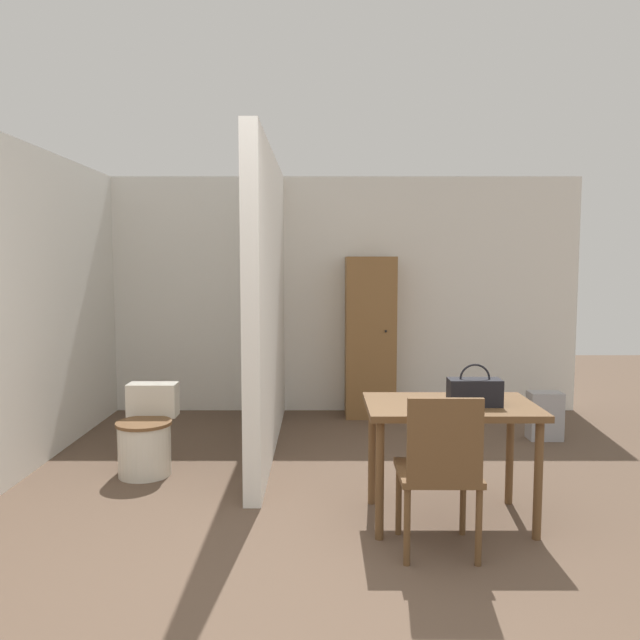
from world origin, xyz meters
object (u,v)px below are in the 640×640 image
Objects in this scene: toilet at (145,437)px; wooden_chair at (438,468)px; handbag at (473,391)px; wooden_cabinet at (369,337)px; space_heater at (543,416)px; dining_table at (449,419)px.

wooden_chair is at bearing -34.52° from toilet.
handbag is (2.25, -0.94, 0.55)m from toilet.
wooden_cabinet is at bearing 98.59° from handbag.
handbag is at bearing -121.00° from space_heater.
dining_table is 3.27× the size of handbag.
space_heater is (3.36, 0.90, -0.06)m from toilet.
wooden_chair is at bearing -87.64° from wooden_cabinet.
space_heater is (1.52, -0.89, -0.61)m from wooden_cabinet.
space_heater is at bearing -30.34° from wooden_cabinet.
wooden_chair reaches higher than space_heater.
wooden_cabinet reaches higher than wooden_chair.
wooden_cabinet is (-0.41, 2.73, 0.00)m from handbag.
wooden_cabinet is at bearing 95.99° from dining_table.
handbag is 2.23m from space_heater.
wooden_chair reaches higher than toilet.
handbag is at bearing -23.29° from dining_table.
wooden_cabinet reaches higher than space_heater.
wooden_cabinet reaches higher than toilet.
toilet is 3.48m from space_heater.
dining_table is 2.21m from space_heater.
handbag is (0.13, -0.06, 0.18)m from dining_table.
dining_table is at bearing -84.01° from wooden_cabinet.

